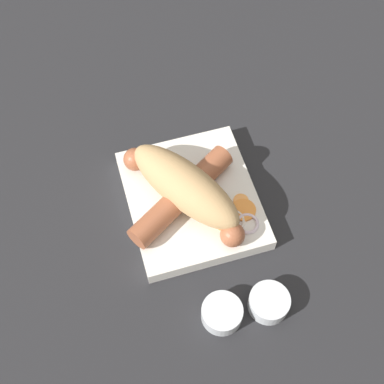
% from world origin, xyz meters
% --- Properties ---
extents(ground_plane, '(3.00, 3.00, 0.00)m').
position_xyz_m(ground_plane, '(0.00, 0.00, 0.00)').
color(ground_plane, '#232326').
extents(food_tray, '(0.20, 0.18, 0.02)m').
position_xyz_m(food_tray, '(0.00, 0.00, 0.01)').
color(food_tray, silver).
rests_on(food_tray, ground_plane).
extents(bread_roll, '(0.19, 0.15, 0.06)m').
position_xyz_m(bread_roll, '(-0.00, 0.01, 0.05)').
color(bread_roll, tan).
rests_on(bread_roll, food_tray).
extents(sausage, '(0.18, 0.17, 0.03)m').
position_xyz_m(sausage, '(-0.01, 0.02, 0.04)').
color(sausage, '#9E5638').
rests_on(sausage, food_tray).
extents(pickled_veggies, '(0.07, 0.07, 0.00)m').
position_xyz_m(pickled_veggies, '(-0.05, -0.05, 0.02)').
color(pickled_veggies, orange).
rests_on(pickled_veggies, food_tray).
extents(condiment_cup_near, '(0.05, 0.05, 0.02)m').
position_xyz_m(condiment_cup_near, '(-0.17, 0.01, 0.01)').
color(condiment_cup_near, silver).
rests_on(condiment_cup_near, ground_plane).
extents(condiment_cup_far, '(0.05, 0.05, 0.02)m').
position_xyz_m(condiment_cup_far, '(-0.17, -0.05, 0.01)').
color(condiment_cup_far, silver).
rests_on(condiment_cup_far, ground_plane).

